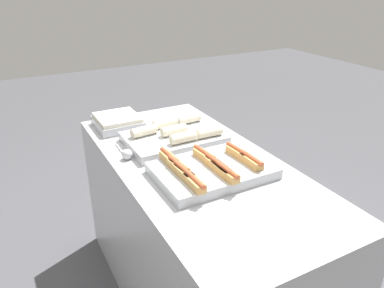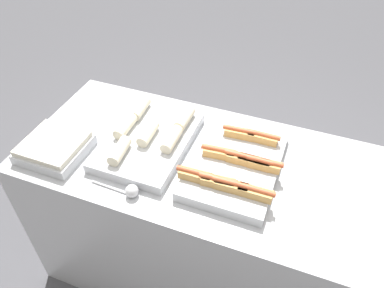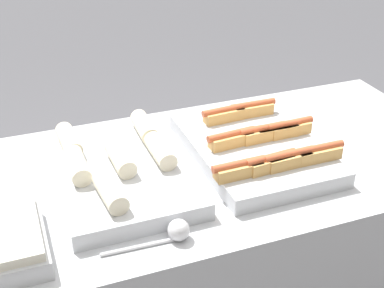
{
  "view_description": "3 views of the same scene",
  "coord_description": "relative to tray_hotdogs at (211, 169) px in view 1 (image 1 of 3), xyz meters",
  "views": [
    {
      "loc": [
        1.45,
        -0.8,
        1.78
      ],
      "look_at": [
        -0.05,
        0.0,
        1.0
      ],
      "focal_mm": 35.0,
      "sensor_mm": 36.0,
      "label": 1
    },
    {
      "loc": [
        0.38,
        -1.12,
        2.1
      ],
      "look_at": [
        -0.05,
        0.0,
        1.0
      ],
      "focal_mm": 35.0,
      "sensor_mm": 36.0,
      "label": 2
    },
    {
      "loc": [
        -0.52,
        -1.26,
        1.77
      ],
      "look_at": [
        -0.05,
        0.0,
        1.0
      ],
      "focal_mm": 50.0,
      "sensor_mm": 36.0,
      "label": 3
    }
  ],
  "objects": [
    {
      "name": "serving_spoon_near",
      "position": [
        -0.36,
        -0.29,
        -0.01
      ],
      "size": [
        0.22,
        0.05,
        0.05
      ],
      "color": "silver",
      "rests_on": "counter"
    },
    {
      "name": "counter",
      "position": [
        -0.16,
        0.01,
        -0.5
      ],
      "size": [
        1.65,
        0.77,
        0.92
      ],
      "color": "#B7BABF",
      "rests_on": "ground_plane"
    },
    {
      "name": "tray_hotdogs",
      "position": [
        0.0,
        0.0,
        0.0
      ],
      "size": [
        0.4,
        0.53,
        0.1
      ],
      "color": "#B7BABF",
      "rests_on": "counter"
    },
    {
      "name": "tray_wraps",
      "position": [
        -0.42,
        0.01,
        -0.0
      ],
      "size": [
        0.36,
        0.52,
        0.1
      ],
      "color": "#B7BABF",
      "rests_on": "counter"
    },
    {
      "name": "tray_side_front",
      "position": [
        -0.79,
        -0.19,
        -0.0
      ],
      "size": [
        0.28,
        0.26,
        0.07
      ],
      "color": "#B7BABF",
      "rests_on": "counter"
    }
  ]
}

